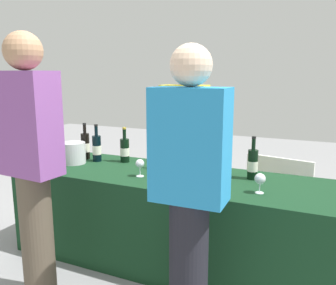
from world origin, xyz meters
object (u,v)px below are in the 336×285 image
(wine_bottle_3, at_px, (166,156))
(wine_bottle_5, at_px, (226,161))
(wine_glass_0, at_px, (140,164))
(wine_glass_2, at_px, (260,179))
(wine_bottle_6, at_px, (253,164))
(ice_bucket, at_px, (74,153))
(menu_board, at_px, (277,193))
(guest_1, at_px, (190,187))
(wine_bottle_0, at_px, (85,146))
(wine_bottle_2, at_px, (125,150))
(wine_bottle_1, at_px, (97,148))
(guest_0, at_px, (31,159))
(server_pouring, at_px, (184,141))
(wine_bottle_4, at_px, (177,156))
(wine_glass_1, at_px, (214,175))

(wine_bottle_3, xyz_separation_m, wine_bottle_5, (0.50, 0.01, 0.01))
(wine_glass_0, height_order, wine_glass_2, same)
(wine_bottle_6, xyz_separation_m, wine_glass_0, (-0.78, -0.28, -0.02))
(ice_bucket, xyz_separation_m, menu_board, (1.60, 1.01, -0.46))
(wine_bottle_5, xyz_separation_m, guest_1, (0.02, -0.82, 0.04))
(wine_bottle_0, relative_size, guest_1, 0.20)
(wine_glass_0, distance_m, ice_bucket, 0.73)
(wine_bottle_2, distance_m, ice_bucket, 0.44)
(wine_bottle_1, bearing_deg, guest_0, -80.34)
(wine_bottle_1, relative_size, wine_bottle_6, 1.03)
(wine_bottle_0, distance_m, menu_board, 1.87)
(wine_bottle_1, xyz_separation_m, ice_bucket, (-0.14, -0.15, -0.03))
(menu_board, bearing_deg, server_pouring, -150.01)
(wine_bottle_0, bearing_deg, ice_bucket, -86.80)
(wine_bottle_6, height_order, menu_board, wine_bottle_6)
(wine_bottle_0, bearing_deg, wine_glass_2, -10.73)
(wine_bottle_4, height_order, guest_0, guest_0)
(ice_bucket, bearing_deg, wine_bottle_1, 46.04)
(wine_bottle_4, height_order, wine_bottle_5, same)
(wine_bottle_0, height_order, wine_glass_1, wine_bottle_0)
(wine_bottle_1, relative_size, wine_bottle_4, 1.00)
(wine_bottle_5, xyz_separation_m, server_pouring, (-0.57, 0.57, 0.01))
(guest_0, bearing_deg, wine_bottle_2, 89.14)
(wine_bottle_6, xyz_separation_m, wine_glass_1, (-0.20, -0.32, -0.02))
(wine_bottle_2, bearing_deg, wine_bottle_1, -162.31)
(server_pouring, relative_size, guest_1, 0.97)
(wine_bottle_2, xyz_separation_m, wine_glass_0, (0.34, -0.34, -0.01))
(menu_board, bearing_deg, ice_bucket, -136.17)
(wine_bottle_2, height_order, ice_bucket, wine_bottle_2)
(wine_bottle_0, xyz_separation_m, wine_bottle_2, (0.39, 0.04, -0.01))
(wine_glass_1, bearing_deg, wine_bottle_1, 165.68)
(menu_board, bearing_deg, wine_bottle_1, -137.78)
(wine_bottle_0, relative_size, wine_bottle_3, 1.09)
(wine_glass_0, xyz_separation_m, wine_glass_2, (0.89, -0.01, -0.00))
(wine_bottle_3, xyz_separation_m, wine_bottle_4, (0.10, -0.00, 0.01))
(guest_0, xyz_separation_m, guest_1, (1.03, 0.10, -0.07))
(wine_bottle_4, distance_m, server_pouring, 0.60)
(wine_glass_2, height_order, guest_1, guest_1)
(wine_bottle_4, height_order, wine_glass_2, wine_bottle_4)
(ice_bucket, height_order, guest_1, guest_1)
(wine_glass_0, bearing_deg, guest_1, -41.81)
(wine_bottle_1, relative_size, wine_glass_2, 2.48)
(wine_glass_0, bearing_deg, ice_bucket, 170.76)
(wine_glass_2, bearing_deg, wine_bottle_0, 169.27)
(server_pouring, bearing_deg, guest_1, 109.68)
(wine_glass_2, distance_m, guest_0, 1.46)
(wine_bottle_4, relative_size, ice_bucket, 1.60)
(wine_glass_1, relative_size, menu_board, 0.18)
(ice_bucket, distance_m, server_pouring, 1.04)
(wine_bottle_2, height_order, wine_glass_0, wine_bottle_2)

